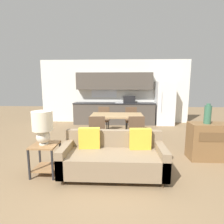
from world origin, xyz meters
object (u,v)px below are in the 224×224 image
object	(u,v)px
couch	(113,157)
credenza	(214,141)
dining_table	(117,117)
dining_chair_far_left	(103,118)
table_lamp	(43,125)
vase	(208,114)
dining_chair_far_right	(131,119)
refrigerator	(165,103)
side_table	(45,154)
dining_chair_near_right	(136,131)
dining_chair_near_left	(97,131)

from	to	relation	value
couch	credenza	size ratio (longest dim) A/B	1.68
dining_table	dining_chair_far_left	size ratio (longest dim) A/B	1.73
table_lamp	vase	world-z (taller)	vase
table_lamp	credenza	xyz separation A→B (m)	(3.51, 0.81, -0.54)
couch	dining_chair_far_right	size ratio (longest dim) A/B	2.09
refrigerator	dining_chair_far_left	size ratio (longest dim) A/B	2.00
credenza	dining_chair_far_left	bearing A→B (deg)	141.77
refrigerator	side_table	bearing A→B (deg)	-127.23
refrigerator	credenza	size ratio (longest dim) A/B	1.60
refrigerator	vase	size ratio (longest dim) A/B	4.04
side_table	dining_chair_far_left	bearing A→B (deg)	74.63
dining_table	side_table	world-z (taller)	dining_table
refrigerator	dining_chair_near_right	distance (m)	3.28
refrigerator	dining_chair_near_right	size ratio (longest dim) A/B	2.00
vase	dining_chair_near_left	bearing A→B (deg)	168.76
vase	credenza	bearing A→B (deg)	5.97
dining_chair_near_right	dining_chair_far_left	distance (m)	1.87
side_table	credenza	xyz separation A→B (m)	(3.49, 0.82, 0.02)
dining_chair_far_right	dining_chair_near_left	bearing A→B (deg)	-124.63
table_lamp	vase	xyz separation A→B (m)	(3.30, 0.79, 0.08)
couch	dining_chair_near_right	bearing A→B (deg)	67.65
vase	dining_chair_near_right	world-z (taller)	vase
dining_chair_near_right	dining_chair_far_left	world-z (taller)	same
dining_chair_far_left	table_lamp	bearing A→B (deg)	-99.75
dining_chair_near_left	side_table	bearing A→B (deg)	52.84
vase	dining_chair_far_left	distance (m)	3.31
table_lamp	refrigerator	bearing A→B (deg)	52.59
couch	side_table	world-z (taller)	couch
dining_table	dining_chair_far_right	distance (m)	0.93
vase	refrigerator	bearing A→B (deg)	90.77
side_table	dining_chair_near_left	world-z (taller)	dining_chair_near_left
dining_table	dining_chair_far_left	world-z (taller)	dining_chair_far_left
refrigerator	couch	bearing A→B (deg)	-115.18
dining_chair_near_right	dining_chair_near_left	world-z (taller)	same
refrigerator	dining_chair_near_right	bearing A→B (deg)	-116.38
dining_table	vase	bearing A→B (deg)	-33.72
table_lamp	dining_chair_far_left	size ratio (longest dim) A/B	0.69
dining_chair_near_right	dining_chair_near_left	distance (m)	0.98
couch	dining_chair_far_left	distance (m)	2.91
credenza	couch	bearing A→B (deg)	-161.18
credenza	vase	distance (m)	0.65
credenza	refrigerator	bearing A→B (deg)	94.27
dining_table	dining_chair_near_left	size ratio (longest dim) A/B	1.73
refrigerator	dining_chair_near_left	size ratio (longest dim) A/B	2.00
dining_table	dining_chair_near_left	world-z (taller)	dining_chair_near_left
dining_chair_far_left	dining_chair_far_right	xyz separation A→B (m)	(0.97, -0.04, 0.00)
couch	credenza	world-z (taller)	couch
dining_table	refrigerator	bearing A→B (deg)	47.65
dining_table	credenza	world-z (taller)	credenza
refrigerator	dining_table	world-z (taller)	refrigerator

